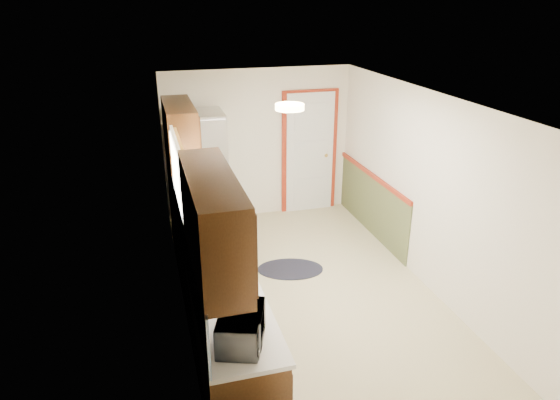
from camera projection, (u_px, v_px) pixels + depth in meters
room_shell at (309, 202)px, 5.76m from camera, size 3.20×5.20×2.52m
kitchen_run at (208, 257)px, 5.34m from camera, size 0.63×4.00×2.20m
back_wall_trim at (323, 163)px, 8.10m from camera, size 1.12×2.30×2.08m
ceiling_fixture at (290, 107)px, 5.07m from camera, size 0.30×0.30×0.06m
microwave at (241, 325)px, 3.76m from camera, size 0.41×0.54×0.33m
refrigerator at (199, 175)px, 7.44m from camera, size 0.79×0.79×1.88m
rug at (290, 269)px, 6.70m from camera, size 0.99×0.76×0.01m
cooktop at (195, 195)px, 6.64m from camera, size 0.54×0.65×0.02m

